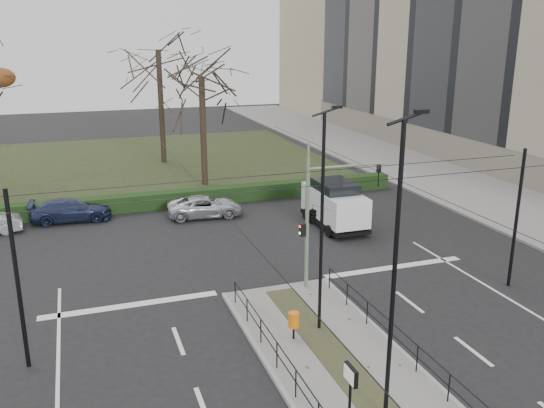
{
  "coord_description": "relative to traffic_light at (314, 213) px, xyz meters",
  "views": [
    {
      "loc": [
        -7.5,
        -16.21,
        10.36
      ],
      "look_at": [
        1.0,
        8.34,
        2.73
      ],
      "focal_mm": 38.0,
      "sensor_mm": 36.0,
      "label": 1
    }
  ],
  "objects": [
    {
      "name": "streetlamp_median_far",
      "position": [
        -1.23,
        -3.51,
        0.86
      ],
      "size": [
        0.67,
        0.14,
        8.02
      ],
      "color": "black",
      "rests_on": "median_island"
    },
    {
      "name": "median_railing",
      "position": [
        -1.52,
        -7.1,
        -2.38
      ],
      "size": [
        4.14,
        13.24,
        0.92
      ],
      "color": "black",
      "rests_on": "median_island"
    },
    {
      "name": "streetlamp_median_near",
      "position": [
        -1.5,
        -8.73,
        1.11
      ],
      "size": [
        0.71,
        0.15,
        8.51
      ],
      "color": "black",
      "rests_on": "median_island"
    },
    {
      "name": "parked_car_fourth",
      "position": [
        -2.07,
        11.48,
        -2.74
      ],
      "size": [
        4.58,
        2.43,
        1.22
      ],
      "primitive_type": "imported",
      "rotation": [
        0.0,
        0.0,
        1.48
      ],
      "color": "#B7BAC0",
      "rests_on": "ground"
    },
    {
      "name": "park",
      "position": [
        -7.52,
        27.5,
        -3.3
      ],
      "size": [
        38.0,
        26.0,
        0.1
      ],
      "primitive_type": "cube",
      "color": "black",
      "rests_on": "ground"
    },
    {
      "name": "bare_tree_near",
      "position": [
        -0.47,
        18.68,
        3.72
      ],
      "size": [
        5.57,
        5.57,
        10.01
      ],
      "color": "black",
      "rests_on": "park"
    },
    {
      "name": "sidewalk_east",
      "position": [
        16.48,
        17.5,
        -3.28
      ],
      "size": [
        8.0,
        90.0,
        0.14
      ],
      "primitive_type": "cube",
      "color": "slate",
      "rests_on": "ground"
    },
    {
      "name": "parked_car_third",
      "position": [
        -9.61,
        13.18,
        -2.7
      ],
      "size": [
        4.61,
        2.09,
        1.31
      ],
      "primitive_type": "imported",
      "rotation": [
        0.0,
        0.0,
        1.51
      ],
      "color": "#1E2748",
      "rests_on": "ground"
    },
    {
      "name": "traffic_light",
      "position": [
        0.0,
        0.0,
        0.0
      ],
      "size": [
        3.75,
        2.13,
        5.52
      ],
      "color": "slate",
      "rests_on": "median_island"
    },
    {
      "name": "hedge",
      "position": [
        -7.52,
        14.1,
        -2.85
      ],
      "size": [
        38.0,
        1.0,
        1.0
      ],
      "primitive_type": "cube",
      "color": "black",
      "rests_on": "ground"
    },
    {
      "name": "litter_bin",
      "position": [
        -2.4,
        -3.92,
        -2.5
      ],
      "size": [
        0.39,
        0.39,
        1.0
      ],
      "color": "black",
      "rests_on": "median_island"
    },
    {
      "name": "bare_tree_center",
      "position": [
        -2.06,
        27.25,
        5.26
      ],
      "size": [
        8.11,
        8.11,
        12.2
      ],
      "color": "black",
      "rests_on": "park"
    },
    {
      "name": "catenary",
      "position": [
        -1.52,
        -2.88,
        0.07
      ],
      "size": [
        20.0,
        34.0,
        6.0
      ],
      "color": "black",
      "rests_on": "ground"
    },
    {
      "name": "info_panel",
      "position": [
        -3.03,
        -9.44,
        -1.42
      ],
      "size": [
        0.13,
        0.6,
        2.29
      ],
      "color": "black",
      "rests_on": "median_island"
    },
    {
      "name": "ground",
      "position": [
        -1.52,
        -4.5,
        -3.35
      ],
      "size": [
        140.0,
        140.0,
        0.0
      ],
      "primitive_type": "plane",
      "color": "black",
      "rests_on": "ground"
    },
    {
      "name": "median_island",
      "position": [
        -1.52,
        -7.0,
        -3.28
      ],
      "size": [
        4.4,
        15.0,
        0.14
      ],
      "primitive_type": "cube",
      "color": "slate",
      "rests_on": "ground"
    },
    {
      "name": "apartment_block",
      "position": [
        26.44,
        19.47,
        7.04
      ],
      "size": [
        13.09,
        52.1,
        21.64
      ],
      "color": "tan",
      "rests_on": "ground"
    },
    {
      "name": "white_van",
      "position": [
        4.39,
        7.32,
        -2.01
      ],
      "size": [
        2.28,
        4.98,
        2.6
      ],
      "color": "silver",
      "rests_on": "ground"
    }
  ]
}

